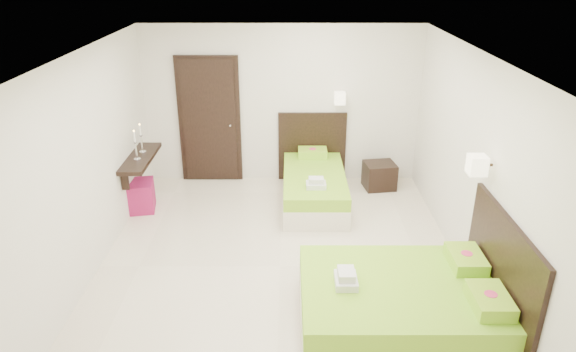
{
  "coord_description": "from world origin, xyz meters",
  "views": [
    {
      "loc": [
        0.11,
        -5.41,
        3.58
      ],
      "look_at": [
        0.1,
        0.3,
        1.1
      ],
      "focal_mm": 32.0,
      "sensor_mm": 36.0,
      "label": 1
    }
  ],
  "objects_px": {
    "bed_single": "(314,183)",
    "nightstand": "(379,175)",
    "bed_double": "(407,302)",
    "ottoman": "(138,196)"
  },
  "relations": [
    {
      "from": "bed_single",
      "to": "nightstand",
      "type": "xyz_separation_m",
      "value": [
        1.1,
        0.47,
        -0.07
      ]
    },
    {
      "from": "bed_double",
      "to": "bed_single",
      "type": "bearing_deg",
      "value": 105.29
    },
    {
      "from": "nightstand",
      "to": "bed_single",
      "type": "bearing_deg",
      "value": -165.55
    },
    {
      "from": "ottoman",
      "to": "nightstand",
      "type": "bearing_deg",
      "value": 12.1
    },
    {
      "from": "bed_double",
      "to": "nightstand",
      "type": "relative_size",
      "value": 4.15
    },
    {
      "from": "nightstand",
      "to": "ottoman",
      "type": "relative_size",
      "value": 1.08
    },
    {
      "from": "bed_single",
      "to": "ottoman",
      "type": "distance_m",
      "value": 2.68
    },
    {
      "from": "nightstand",
      "to": "ottoman",
      "type": "height_order",
      "value": "ottoman"
    },
    {
      "from": "bed_double",
      "to": "ottoman",
      "type": "xyz_separation_m",
      "value": [
        -3.48,
        2.66,
        -0.07
      ]
    },
    {
      "from": "nightstand",
      "to": "ottoman",
      "type": "distance_m",
      "value": 3.85
    }
  ]
}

